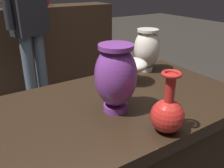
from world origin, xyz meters
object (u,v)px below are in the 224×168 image
vase_centerpiece (116,76)px  shelf_vase_center (0,0)px  vase_tall_behind (131,65)px  shelf_vase_right (46,0)px  vase_left_accent (147,49)px  visitor_center_back (28,18)px  vase_right_accent (168,113)px

vase_centerpiece → shelf_vase_center: bearing=90.0°
vase_tall_behind → vase_centerpiece: bearing=-138.2°
vase_centerpiece → shelf_vase_right: (0.52, 2.30, 0.12)m
vase_left_accent → shelf_vase_center: bearing=101.0°
shelf_vase_right → visitor_center_back: (-0.40, -0.65, -0.11)m
vase_right_accent → shelf_vase_center: shelf_vase_center is taller
vase_right_accent → shelf_vase_right: size_ratio=1.70×
vase_centerpiece → visitor_center_back: bearing=85.9°
vase_right_accent → visitor_center_back: bearing=88.3°
vase_centerpiece → vase_right_accent: size_ratio=1.24×
vase_tall_behind → vase_right_accent: size_ratio=0.76×
shelf_vase_right → vase_centerpiece: bearing=-102.7°
vase_tall_behind → visitor_center_back: (-0.09, 1.46, 0.05)m
vase_left_accent → shelf_vase_right: shelf_vase_right is taller
shelf_vase_center → shelf_vase_right: bearing=-0.5°
shelf_vase_center → visitor_center_back: size_ratio=0.08×
vase_centerpiece → visitor_center_back: 1.65m
vase_tall_behind → vase_right_accent: bearing=-110.3°
shelf_vase_right → vase_right_accent: bearing=-100.3°
vase_tall_behind → visitor_center_back: size_ratio=0.10×
shelf_vase_right → vase_tall_behind: bearing=-98.3°
vase_centerpiece → vase_tall_behind: vase_centerpiece is taller
shelf_vase_right → shelf_vase_center: size_ratio=0.92×
vase_tall_behind → shelf_vase_center: bearing=95.7°
vase_centerpiece → vase_right_accent: (0.06, -0.21, -0.07)m
vase_right_accent → visitor_center_back: (0.05, 1.86, 0.08)m
vase_tall_behind → shelf_vase_right: size_ratio=1.29×
vase_tall_behind → shelf_vase_right: shelf_vase_right is taller
vase_left_accent → visitor_center_back: visitor_center_back is taller
shelf_vase_center → vase_centerpiece: bearing=-90.0°
vase_centerpiece → vase_tall_behind: (0.21, 0.19, -0.05)m
shelf_vase_center → visitor_center_back: 0.68m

